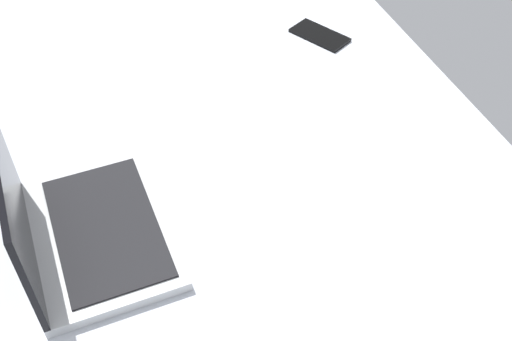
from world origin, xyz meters
TOP-DOWN VIEW (x-y plane):
  - bed_mattress at (0.00, 0.00)cm, footprint 180.00×140.00cm
  - laptop at (-4.06, 14.32)cm, footprint 34.17×24.72cm
  - cell_phone at (40.80, -49.47)cm, footprint 15.54×12.79cm

SIDE VIEW (x-z plane):
  - bed_mattress at x=0.00cm, z-range 0.00..18.00cm
  - cell_phone at x=40.80cm, z-range 18.00..18.80cm
  - laptop at x=-4.06cm, z-range 10.91..33.91cm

